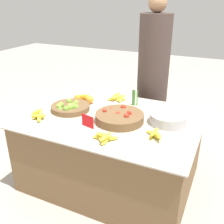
{
  "coord_description": "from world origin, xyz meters",
  "views": [
    {
      "loc": [
        0.88,
        -1.89,
        1.63
      ],
      "look_at": [
        0.0,
        0.0,
        0.71
      ],
      "focal_mm": 42.0,
      "sensor_mm": 36.0,
      "label": 1
    }
  ],
  "objects_px": {
    "lime_bowl": "(70,107)",
    "tomato_basket": "(119,117)",
    "metal_bowl": "(168,118)",
    "vendor_person": "(153,80)",
    "price_sign": "(88,121)"
  },
  "relations": [
    {
      "from": "lime_bowl",
      "to": "tomato_basket",
      "type": "xyz_separation_m",
      "value": [
        0.51,
        -0.02,
        0.01
      ]
    },
    {
      "from": "lime_bowl",
      "to": "metal_bowl",
      "type": "relative_size",
      "value": 1.15
    },
    {
      "from": "lime_bowl",
      "to": "tomato_basket",
      "type": "distance_m",
      "value": 0.51
    },
    {
      "from": "tomato_basket",
      "to": "vendor_person",
      "type": "bearing_deg",
      "value": 89.97
    },
    {
      "from": "tomato_basket",
      "to": "vendor_person",
      "type": "xyz_separation_m",
      "value": [
        0.0,
        0.93,
        0.07
      ]
    },
    {
      "from": "lime_bowl",
      "to": "price_sign",
      "type": "xyz_separation_m",
      "value": [
        0.32,
        -0.22,
        0.02
      ]
    },
    {
      "from": "metal_bowl",
      "to": "price_sign",
      "type": "relative_size",
      "value": 2.53
    },
    {
      "from": "metal_bowl",
      "to": "vendor_person",
      "type": "bearing_deg",
      "value": 115.77
    },
    {
      "from": "lime_bowl",
      "to": "vendor_person",
      "type": "height_order",
      "value": "vendor_person"
    },
    {
      "from": "metal_bowl",
      "to": "lime_bowl",
      "type": "bearing_deg",
      "value": -172.09
    },
    {
      "from": "price_sign",
      "to": "lime_bowl",
      "type": "bearing_deg",
      "value": 158.68
    },
    {
      "from": "vendor_person",
      "to": "metal_bowl",
      "type": "bearing_deg",
      "value": -64.23
    },
    {
      "from": "lime_bowl",
      "to": "tomato_basket",
      "type": "height_order",
      "value": "tomato_basket"
    },
    {
      "from": "price_sign",
      "to": "metal_bowl",
      "type": "bearing_deg",
      "value": 45.08
    },
    {
      "from": "tomato_basket",
      "to": "metal_bowl",
      "type": "relative_size",
      "value": 1.32
    }
  ]
}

